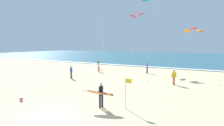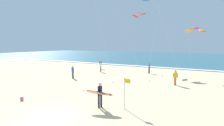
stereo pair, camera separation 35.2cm
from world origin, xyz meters
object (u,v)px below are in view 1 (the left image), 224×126
object	(u,v)px
kite_arc_scarlet_mid	(194,30)
bystander_green_top	(98,64)
bystander_white_top	(99,67)
kite_arc_rose_near	(136,15)
lifeguard_flag	(126,90)
surfer_lead	(100,93)
beach_ball	(21,99)
bystander_yellow_top	(174,77)
bystander_blue_top	(71,72)
bystander_purple_top	(147,68)

from	to	relation	value
kite_arc_scarlet_mid	bystander_green_top	bearing A→B (deg)	163.89
kite_arc_scarlet_mid	bystander_white_top	world-z (taller)	kite_arc_scarlet_mid
kite_arc_rose_near	lifeguard_flag	distance (m)	20.24
bystander_green_top	bystander_white_top	world-z (taller)	same
surfer_lead	lifeguard_flag	world-z (taller)	lifeguard_flag
surfer_lead	beach_ball	world-z (taller)	surfer_lead
kite_arc_scarlet_mid	bystander_green_top	world-z (taller)	kite_arc_scarlet_mid
surfer_lead	kite_arc_rose_near	bearing A→B (deg)	103.21
bystander_yellow_top	bystander_white_top	distance (m)	12.16
bystander_green_top	surfer_lead	bearing A→B (deg)	-57.16
bystander_blue_top	bystander_green_top	bearing A→B (deg)	100.27
kite_arc_rose_near	bystander_blue_top	distance (m)	14.75
bystander_green_top	bystander_white_top	bearing A→B (deg)	-56.42
bystander_blue_top	bystander_white_top	size ratio (longest dim) A/B	1.00
bystander_yellow_top	bystander_white_top	xyz separation A→B (m)	(-11.61, 3.59, 0.00)
bystander_yellow_top	beach_ball	xyz separation A→B (m)	(-9.30, -10.98, -0.67)
kite_arc_rose_near	bystander_white_top	bearing A→B (deg)	-127.05
bystander_white_top	kite_arc_rose_near	bearing A→B (deg)	52.95
kite_arc_scarlet_mid	bystander_purple_top	size ratio (longest dim) A/B	3.83
kite_arc_scarlet_mid	beach_ball	bearing A→B (deg)	-129.80
kite_arc_rose_near	bystander_green_top	distance (m)	10.54
surfer_lead	beach_ball	xyz separation A→B (m)	(-6.07, -1.50, -0.90)
lifeguard_flag	bystander_purple_top	bearing A→B (deg)	101.48
bystander_purple_top	bystander_white_top	size ratio (longest dim) A/B	1.00
bystander_purple_top	lifeguard_flag	world-z (taller)	lifeguard_flag
kite_arc_rose_near	lifeguard_flag	size ratio (longest dim) A/B	4.54
kite_arc_scarlet_mid	lifeguard_flag	xyz separation A→B (m)	(-3.23, -10.77, -4.52)
kite_arc_rose_near	kite_arc_scarlet_mid	distance (m)	11.92
bystander_purple_top	bystander_yellow_top	bearing A→B (deg)	-51.96
bystander_yellow_top	bystander_purple_top	size ratio (longest dim) A/B	1.00
surfer_lead	bystander_yellow_top	distance (m)	10.01
kite_arc_scarlet_mid	beach_ball	distance (m)	17.86
bystander_green_top	beach_ball	world-z (taller)	bystander_green_top
surfer_lead	bystander_white_top	bearing A→B (deg)	122.68
lifeguard_flag	beach_ball	world-z (taller)	lifeguard_flag
bystander_blue_top	lifeguard_flag	world-z (taller)	lifeguard_flag
bystander_green_top	bystander_white_top	xyz separation A→B (m)	(1.85, -2.78, 0.00)
bystander_white_top	beach_ball	bearing A→B (deg)	-80.98
bystander_blue_top	lifeguard_flag	bearing A→B (deg)	-31.78
bystander_green_top	kite_arc_rose_near	bearing A→B (deg)	23.66
surfer_lead	bystander_green_top	xyz separation A→B (m)	(-10.23, 15.85, -0.23)
kite_arc_rose_near	bystander_purple_top	bearing A→B (deg)	-46.05
lifeguard_flag	bystander_yellow_top	bearing A→B (deg)	79.07
bystander_blue_top	beach_ball	size ratio (longest dim) A/B	5.68
bystander_green_top	beach_ball	distance (m)	17.86
kite_arc_scarlet_mid	bystander_yellow_top	bearing A→B (deg)	-127.13
bystander_white_top	bystander_blue_top	bearing A→B (deg)	-92.43
kite_arc_scarlet_mid	bystander_green_top	xyz separation A→B (m)	(-15.01, 4.34, -4.98)
bystander_yellow_top	beach_ball	bearing A→B (deg)	-130.28
kite_arc_scarlet_mid	kite_arc_rose_near	bearing A→B (deg)	142.76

